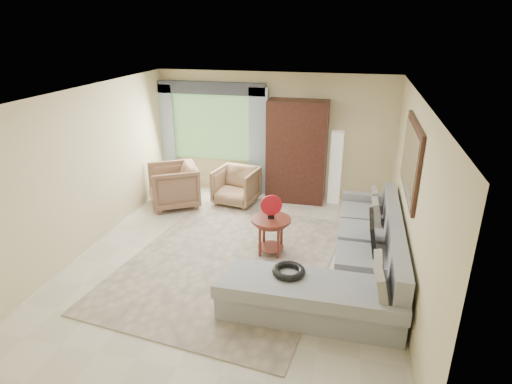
% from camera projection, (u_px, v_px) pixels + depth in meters
% --- Properties ---
extents(ground, '(6.00, 6.00, 0.00)m').
position_uv_depth(ground, '(236.00, 260.00, 6.80)').
color(ground, silver).
rests_on(ground, ground).
extents(area_rug, '(3.46, 4.33, 0.02)m').
position_uv_depth(area_rug, '(230.00, 261.00, 6.76)').
color(area_rug, '#BAA893').
rests_on(area_rug, ground).
extents(sectional_sofa, '(2.30, 3.46, 0.90)m').
position_uv_depth(sectional_sofa, '(351.00, 264.00, 6.15)').
color(sectional_sofa, '#A4A6AC').
rests_on(sectional_sofa, ground).
extents(tv_screen, '(0.14, 0.74, 0.48)m').
position_uv_depth(tv_screen, '(373.00, 233.00, 6.10)').
color(tv_screen, black).
rests_on(tv_screen, sectional_sofa).
extents(garden_hose, '(0.43, 0.43, 0.09)m').
position_uv_depth(garden_hose, '(289.00, 271.00, 5.48)').
color(garden_hose, black).
rests_on(garden_hose, sectional_sofa).
extents(coffee_table, '(0.63, 0.63, 0.63)m').
position_uv_depth(coffee_table, '(271.00, 235.00, 6.86)').
color(coffee_table, '#532116').
rests_on(coffee_table, ground).
extents(red_disc, '(0.33, 0.13, 0.34)m').
position_uv_depth(red_disc, '(271.00, 205.00, 6.66)').
color(red_disc, '#B3111B').
rests_on(red_disc, coffee_table).
extents(armchair_left, '(1.29, 1.28, 0.86)m').
position_uv_depth(armchair_left, '(173.00, 186.00, 8.67)').
color(armchair_left, brown).
rests_on(armchair_left, ground).
extents(armchair_right, '(0.93, 0.95, 0.75)m').
position_uv_depth(armchair_right, '(236.00, 186.00, 8.81)').
color(armchair_right, '#987953').
rests_on(armchair_right, ground).
extents(potted_plant, '(0.66, 0.62, 0.59)m').
position_uv_depth(potted_plant, '(181.00, 179.00, 9.43)').
color(potted_plant, '#999999').
rests_on(potted_plant, ground).
extents(armoire, '(1.20, 0.55, 2.10)m').
position_uv_depth(armoire, '(297.00, 152.00, 8.75)').
color(armoire, black).
rests_on(armoire, ground).
extents(floor_lamp, '(0.24, 0.24, 1.50)m').
position_uv_depth(floor_lamp, '(336.00, 168.00, 8.75)').
color(floor_lamp, silver).
rests_on(floor_lamp, ground).
extents(window, '(1.80, 0.04, 1.40)m').
position_uv_depth(window, '(212.00, 127.00, 9.26)').
color(window, '#669E59').
rests_on(window, wall_back).
extents(curtain_left, '(0.40, 0.08, 2.30)m').
position_uv_depth(curtain_left, '(166.00, 137.00, 9.49)').
color(curtain_left, '#9EB7CC').
rests_on(curtain_left, ground).
extents(curtain_right, '(0.40, 0.08, 2.30)m').
position_uv_depth(curtain_right, '(258.00, 143.00, 9.04)').
color(curtain_right, '#9EB7CC').
rests_on(curtain_right, ground).
extents(valance, '(2.40, 0.12, 0.26)m').
position_uv_depth(valance, '(209.00, 88.00, 8.88)').
color(valance, '#1E232D').
rests_on(valance, wall_back).
extents(wall_mirror, '(0.05, 1.70, 1.05)m').
position_uv_depth(wall_mirror, '(411.00, 159.00, 5.94)').
color(wall_mirror, black).
rests_on(wall_mirror, wall_right).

